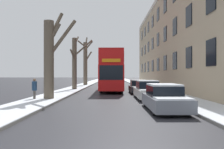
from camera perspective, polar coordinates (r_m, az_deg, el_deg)
sidewalk_left at (r=57.70m, az=-5.29°, el=-1.93°), size 2.70×130.00×0.16m
sidewalk_right at (r=57.72m, az=4.97°, el=-1.93°), size 2.70×130.00×0.16m
terrace_facade_right at (r=33.35m, az=19.38°, el=8.14°), size 9.10×42.51×13.38m
bare_tree_left_0 at (r=16.91m, az=-16.09°, el=4.45°), size 2.32×1.53×6.78m
bare_tree_left_1 at (r=27.45m, az=-9.92°, el=3.17°), size 2.52×3.11×6.93m
bare_tree_left_2 at (r=38.59m, az=-7.19°, el=3.21°), size 2.73×1.82×8.68m
double_decker_bus at (r=26.26m, az=-0.41°, el=1.31°), size 2.55×10.98×4.54m
parked_car_0 at (r=12.06m, az=13.26°, el=-6.06°), size 1.81×4.47×1.42m
parked_car_1 at (r=17.58m, az=8.94°, el=-4.12°), size 1.76×4.59×1.48m
parked_car_2 at (r=22.91m, az=6.79°, el=-3.28°), size 1.88×4.05×1.39m
pedestrian_left_sidewalk at (r=17.02m, az=-19.85°, el=-3.49°), size 0.36×0.36×1.64m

